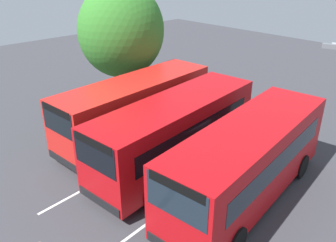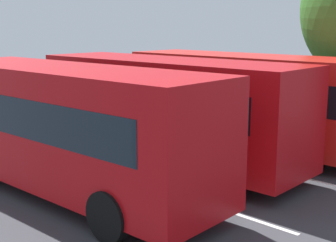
{
  "view_description": "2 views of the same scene",
  "coord_description": "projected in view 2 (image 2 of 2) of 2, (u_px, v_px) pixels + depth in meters",
  "views": [
    {
      "loc": [
        9.51,
        9.77,
        8.9
      ],
      "look_at": [
        -0.61,
        -1.01,
        1.9
      ],
      "focal_mm": 36.64,
      "sensor_mm": 36.0,
      "label": 1
    },
    {
      "loc": [
        -11.22,
        9.38,
        4.3
      ],
      "look_at": [
        -0.48,
        -0.02,
        1.41
      ],
      "focal_mm": 50.71,
      "sensor_mm": 36.0,
      "label": 2
    }
  ],
  "objects": [
    {
      "name": "pedestrian",
      "position": [
        3.0,
        109.0,
        18.99
      ],
      "size": [
        0.37,
        0.37,
        1.71
      ],
      "rotation": [
        0.0,
        0.0,
        2.97
      ],
      "color": "#232833",
      "rests_on": "ground"
    },
    {
      "name": "lane_stripe_outer_left",
      "position": [
        197.0,
        152.0,
        16.31
      ],
      "size": [
        12.15,
        1.18,
        0.01
      ],
      "primitive_type": "cube",
      "rotation": [
        0.0,
        0.0,
        0.09
      ],
      "color": "silver",
      "rests_on": "ground"
    },
    {
      "name": "bus_far_left",
      "position": [
        247.0,
        97.0,
        16.63
      ],
      "size": [
        9.39,
        3.33,
        3.28
      ],
      "rotation": [
        0.0,
        0.0,
        0.09
      ],
      "color": "red",
      "rests_on": "ground"
    },
    {
      "name": "bus_center_right",
      "position": [
        65.0,
        125.0,
        12.07
      ],
      "size": [
        9.45,
        3.67,
        3.28
      ],
      "rotation": [
        0.0,
        0.0,
        0.13
      ],
      "color": "#B70C11",
      "rests_on": "ground"
    },
    {
      "name": "lane_stripe_inner_left",
      "position": [
        112.0,
        173.0,
        14.04
      ],
      "size": [
        12.15,
        1.18,
        0.01
      ],
      "primitive_type": "cube",
      "rotation": [
        0.0,
        0.0,
        0.09
      ],
      "color": "silver",
      "rests_on": "ground"
    },
    {
      "name": "ground_plane",
      "position": [
        158.0,
        162.0,
        15.18
      ],
      "size": [
        63.01,
        63.01,
        0.0
      ],
      "primitive_type": "plane",
      "color": "#38383D"
    },
    {
      "name": "bus_center_left",
      "position": [
        166.0,
        107.0,
        14.71
      ],
      "size": [
        9.42,
        3.53,
        3.28
      ],
      "rotation": [
        0.0,
        0.0,
        0.11
      ],
      "color": "#B70C11",
      "rests_on": "ground"
    }
  ]
}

